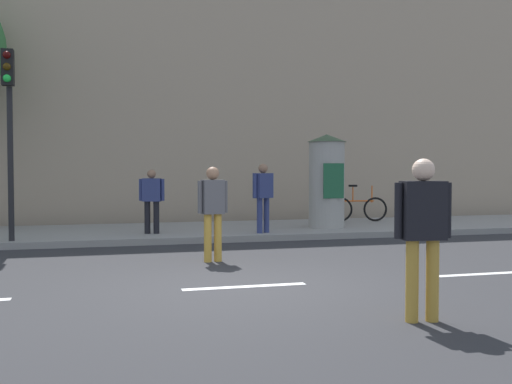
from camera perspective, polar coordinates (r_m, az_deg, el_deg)
name	(u,v)px	position (r m, az deg, el deg)	size (l,w,h in m)	color
ground_plane	(245,287)	(8.37, -1.09, -9.29)	(80.00, 80.00, 0.00)	#2B2B2D
sidewalk_curb	(180,232)	(15.18, -7.47, -3.89)	(36.00, 4.00, 0.15)	gray
lane_markings	(245,287)	(8.37, -1.09, -9.26)	(25.80, 0.16, 0.01)	silver
building_backdrop	(160,88)	(20.26, -9.41, 10.02)	(36.00, 5.00, 8.91)	tan
traffic_light	(9,112)	(13.39, -23.08, 7.20)	(0.24, 0.45, 4.04)	black
poster_column	(327,180)	(15.44, 6.95, 1.14)	(1.03, 1.03, 2.46)	#9E9B93
pedestrian_tallest	(212,205)	(10.57, -4.30, -1.32)	(0.56, 0.42, 1.73)	#B78C33
pedestrian_in_dark_shirt	(423,225)	(6.58, 16.05, -3.12)	(0.64, 0.30, 1.78)	#B78C33
pedestrian_in_red_top	(263,192)	(14.02, 0.70, 0.01)	(0.58, 0.46, 1.67)	navy
pedestrian_with_backpack	(152,196)	(14.07, -10.20, -0.43)	(0.59, 0.34, 1.53)	black
bicycle_leaning	(358,208)	(17.47, 9.98, -1.59)	(1.75, 0.36, 1.09)	black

